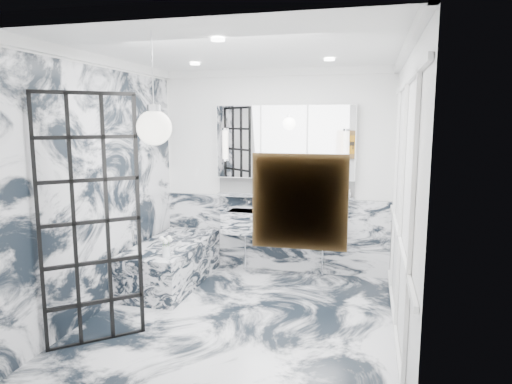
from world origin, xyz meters
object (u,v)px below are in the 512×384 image
(trough_sink, at_px, (282,223))
(bathtub, at_px, (172,263))
(mirror_cabinet, at_px, (285,142))
(crittall_door, at_px, (91,222))

(trough_sink, xyz_separation_m, bathtub, (-1.33, -0.66, -0.45))
(mirror_cabinet, height_order, bathtub, mirror_cabinet)
(bathtub, bearing_deg, trough_sink, 26.48)
(trough_sink, distance_m, bathtub, 1.55)
(trough_sink, relative_size, mirror_cabinet, 0.84)
(trough_sink, height_order, mirror_cabinet, mirror_cabinet)
(mirror_cabinet, xyz_separation_m, bathtub, (-1.32, -0.83, -1.54))
(crittall_door, bearing_deg, mirror_cabinet, 19.71)
(trough_sink, xyz_separation_m, mirror_cabinet, (-0.00, 0.17, 1.09))
(crittall_door, distance_m, trough_sink, 2.72)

